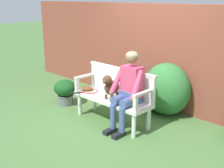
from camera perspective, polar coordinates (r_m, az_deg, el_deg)
ground_plane at (r=5.23m, az=0.00°, el=-7.49°), size 40.00×40.00×0.00m
brick_garden_fence at (r=5.92m, az=9.27°, el=5.62°), size 8.00×0.30×2.04m
hedge_bush_far_right at (r=5.73m, az=8.86°, el=-2.46°), size 0.72×0.72×0.55m
hedge_bush_mid_right at (r=5.50m, az=10.80°, el=-0.99°), size 0.94×0.77×1.00m
hedge_bush_far_left at (r=6.04m, az=4.03°, el=-0.18°), size 0.82×0.55×0.77m
garden_bench at (r=5.08m, az=0.00°, el=-3.39°), size 1.50×0.51×0.46m
bench_backrest at (r=5.13m, az=1.74°, el=0.57°), size 1.54×0.06×0.50m
bench_armrest_left_end at (r=5.43m, az=-6.03°, el=0.86°), size 0.06×0.51×0.28m
bench_armrest_right_end at (r=4.48m, az=5.74°, el=-2.70°), size 0.06×0.51×0.28m
person_seated at (r=4.70m, az=3.31°, el=-0.79°), size 0.56×0.65×1.33m
dog_on_bench at (r=4.93m, az=-0.30°, el=-0.50°), size 0.27×0.44×0.44m
tennis_racket at (r=5.37m, az=-4.55°, el=-1.45°), size 0.37×0.58×0.03m
baseball_glove at (r=5.42m, az=-4.92°, el=-0.90°), size 0.28×0.27×0.09m
potted_plant at (r=6.01m, az=-9.32°, el=-1.30°), size 0.46×0.46×0.53m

